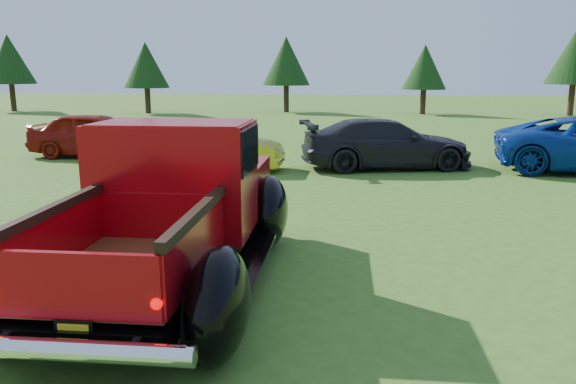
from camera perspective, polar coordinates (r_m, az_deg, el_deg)
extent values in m
plane|color=#3E641C|center=(7.93, -1.22, -7.99)|extent=(120.00, 120.00, 0.00)
cylinder|color=#332114|center=(43.88, -26.16, 8.61)|extent=(0.36, 0.36, 1.87)
cone|color=black|center=(43.85, -26.48, 11.99)|extent=(3.33, 3.33, 3.33)
cylinder|color=#332114|center=(38.65, -14.05, 9.00)|extent=(0.36, 0.36, 1.66)
cone|color=black|center=(38.61, -14.23, 12.41)|extent=(2.94, 2.94, 2.94)
cylinder|color=#332114|center=(38.63, -0.18, 9.46)|extent=(0.36, 0.36, 1.80)
cone|color=black|center=(38.59, -0.18, 13.17)|extent=(3.20, 3.20, 3.20)
cylinder|color=#332114|center=(37.79, 13.54, 8.90)|extent=(0.36, 0.36, 1.58)
cone|color=black|center=(37.74, 13.71, 12.24)|extent=(2.82, 2.82, 2.82)
cylinder|color=#332114|center=(39.53, 26.82, 8.34)|extent=(0.36, 0.36, 1.94)
cone|color=black|center=(39.51, 27.20, 12.24)|extent=(3.46, 3.46, 3.46)
cylinder|color=black|center=(6.23, -25.85, -10.60)|extent=(0.27, 0.90, 0.90)
cylinder|color=black|center=(5.51, -8.19, -12.44)|extent=(0.27, 0.90, 0.90)
cylinder|color=black|center=(9.32, -14.38, -2.40)|extent=(0.27, 0.90, 0.90)
cylinder|color=black|center=(8.85, -2.64, -2.79)|extent=(0.27, 0.90, 0.90)
cube|color=black|center=(7.41, -12.00, -5.59)|extent=(1.59, 5.29, 0.23)
cube|color=#9F080E|center=(9.03, -8.59, 0.76)|extent=(1.92, 1.69, 0.70)
cube|color=silver|center=(9.85, -7.36, 1.69)|extent=(1.80, 0.07, 0.56)
cube|color=#9F080E|center=(7.57, -11.38, 1.41)|extent=(2.01, 1.30, 1.46)
cube|color=black|center=(7.51, -11.51, 4.37)|extent=(2.05, 1.19, 0.56)
cube|color=#9F080E|center=(7.47, -11.61, 6.68)|extent=(1.92, 1.19, 0.09)
cube|color=brown|center=(6.10, -16.08, -7.82)|extent=(1.52, 2.25, 0.06)
cube|color=#9F080E|center=(6.33, -22.67, -4.78)|extent=(0.06, 2.25, 0.59)
cube|color=#9F080E|center=(5.77, -9.19, -5.57)|extent=(0.06, 2.25, 0.59)
cube|color=#9F080E|center=(7.02, -12.86, -2.51)|extent=(1.52, 0.06, 0.59)
cube|color=#9F080E|center=(5.04, -21.02, -8.90)|extent=(1.52, 0.07, 0.59)
cube|color=black|center=(6.24, -22.93, -1.71)|extent=(0.11, 2.25, 0.10)
cube|color=black|center=(5.67, -9.31, -2.21)|extent=(0.11, 2.25, 0.10)
ellipsoid|color=black|center=(6.24, -26.86, -9.33)|extent=(0.52, 1.19, 0.99)
ellipsoid|color=black|center=(5.43, -7.06, -11.22)|extent=(0.52, 1.19, 0.99)
ellipsoid|color=black|center=(9.32, -15.07, -1.57)|extent=(0.52, 1.19, 0.99)
ellipsoid|color=black|center=(8.80, -1.92, -1.96)|extent=(0.52, 1.19, 0.99)
cube|color=black|center=(7.79, -19.64, -6.21)|extent=(0.36, 2.36, 0.07)
cube|color=black|center=(7.15, -3.83, -7.13)|extent=(0.36, 2.36, 0.07)
cylinder|color=silver|center=(4.98, -22.11, -14.62)|extent=(2.20, 0.18, 0.18)
cube|color=black|center=(5.14, -20.93, -12.95)|extent=(0.34, 0.02, 0.17)
cube|color=gold|center=(5.14, -20.98, -13.00)|extent=(0.27, 0.01, 0.11)
sphere|color=#CC0505|center=(4.78, -13.21, -11.00)|extent=(0.10, 0.10, 0.10)
imported|color=maroon|center=(19.22, -18.90, 5.54)|extent=(4.38, 2.01, 1.46)
imported|color=gold|center=(15.94, -7.31, 4.47)|extent=(3.81, 1.42, 1.24)
imported|color=black|center=(16.35, 9.95, 4.87)|extent=(5.16, 2.93, 1.41)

